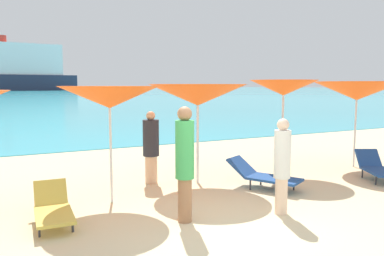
{
  "coord_description": "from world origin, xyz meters",
  "views": [
    {
      "loc": [
        -2.9,
        -4.9,
        2.22
      ],
      "look_at": [
        1.28,
        3.24,
        1.2
      ],
      "focal_mm": 35.92,
      "sensor_mm": 36.0,
      "label": 1
    }
  ],
  "objects_px": {
    "beachgoer_1": "(185,160)",
    "cruise_ship": "(19,70)",
    "lounge_chair_3": "(263,175)",
    "beachgoer_4": "(151,146)",
    "umbrella_3": "(198,95)",
    "lounge_chair_2": "(53,208)",
    "lounge_chair_0": "(377,167)",
    "beachgoer_0": "(282,163)",
    "umbrella_2": "(110,97)",
    "umbrella_5": "(357,91)",
    "umbrella_4": "(284,88)"
  },
  "relations": [
    {
      "from": "beachgoer_1",
      "to": "cruise_ship",
      "type": "xyz_separation_m",
      "value": [
        7.23,
        179.34,
        8.05
      ]
    },
    {
      "from": "lounge_chair_2",
      "to": "beachgoer_0",
      "type": "height_order",
      "value": "beachgoer_0"
    },
    {
      "from": "umbrella_2",
      "to": "beachgoer_4",
      "type": "distance_m",
      "value": 1.94
    },
    {
      "from": "umbrella_5",
      "to": "beachgoer_0",
      "type": "height_order",
      "value": "umbrella_5"
    },
    {
      "from": "beachgoer_1",
      "to": "lounge_chair_2",
      "type": "bearing_deg",
      "value": -177.68
    },
    {
      "from": "umbrella_3",
      "to": "cruise_ship",
      "type": "relative_size",
      "value": 0.05
    },
    {
      "from": "lounge_chair_3",
      "to": "umbrella_4",
      "type": "bearing_deg",
      "value": 9.6
    },
    {
      "from": "lounge_chair_2",
      "to": "beachgoer_0",
      "type": "relative_size",
      "value": 0.79
    },
    {
      "from": "umbrella_4",
      "to": "lounge_chair_2",
      "type": "bearing_deg",
      "value": -167.6
    },
    {
      "from": "lounge_chair_3",
      "to": "beachgoer_0",
      "type": "bearing_deg",
      "value": -144.41
    },
    {
      "from": "beachgoer_4",
      "to": "umbrella_5",
      "type": "bearing_deg",
      "value": 20.71
    },
    {
      "from": "lounge_chair_3",
      "to": "beachgoer_4",
      "type": "xyz_separation_m",
      "value": [
        -1.98,
        1.55,
        0.56
      ]
    },
    {
      "from": "umbrella_2",
      "to": "umbrella_5",
      "type": "distance_m",
      "value": 6.78
    },
    {
      "from": "beachgoer_4",
      "to": "beachgoer_0",
      "type": "bearing_deg",
      "value": -38.2
    },
    {
      "from": "umbrella_2",
      "to": "umbrella_3",
      "type": "xyz_separation_m",
      "value": [
        2.15,
        0.55,
        0.01
      ]
    },
    {
      "from": "lounge_chair_0",
      "to": "umbrella_3",
      "type": "bearing_deg",
      "value": -175.42
    },
    {
      "from": "umbrella_2",
      "to": "lounge_chair_3",
      "type": "xyz_separation_m",
      "value": [
        3.17,
        -0.53,
        -1.7
      ]
    },
    {
      "from": "umbrella_5",
      "to": "lounge_chair_0",
      "type": "bearing_deg",
      "value": -120.06
    },
    {
      "from": "lounge_chair_0",
      "to": "beachgoer_0",
      "type": "relative_size",
      "value": 0.89
    },
    {
      "from": "umbrella_4",
      "to": "lounge_chair_0",
      "type": "bearing_deg",
      "value": -49.08
    },
    {
      "from": "lounge_chair_0",
      "to": "beachgoer_4",
      "type": "bearing_deg",
      "value": -175.94
    },
    {
      "from": "umbrella_2",
      "to": "lounge_chair_3",
      "type": "distance_m",
      "value": 3.64
    },
    {
      "from": "umbrella_3",
      "to": "umbrella_2",
      "type": "bearing_deg",
      "value": -165.63
    },
    {
      "from": "umbrella_4",
      "to": "beachgoer_4",
      "type": "height_order",
      "value": "umbrella_4"
    },
    {
      "from": "umbrella_5",
      "to": "beachgoer_4",
      "type": "bearing_deg",
      "value": 171.07
    },
    {
      "from": "lounge_chair_0",
      "to": "beachgoer_0",
      "type": "bearing_deg",
      "value": -138.51
    },
    {
      "from": "lounge_chair_2",
      "to": "cruise_ship",
      "type": "height_order",
      "value": "cruise_ship"
    },
    {
      "from": "umbrella_2",
      "to": "beachgoer_1",
      "type": "height_order",
      "value": "umbrella_2"
    },
    {
      "from": "umbrella_3",
      "to": "lounge_chair_2",
      "type": "relative_size",
      "value": 1.88
    },
    {
      "from": "umbrella_3",
      "to": "lounge_chair_2",
      "type": "xyz_separation_m",
      "value": [
        -3.3,
        -1.27,
        -1.75
      ]
    },
    {
      "from": "umbrella_4",
      "to": "umbrella_3",
      "type": "bearing_deg",
      "value": 179.94
    },
    {
      "from": "lounge_chair_2",
      "to": "umbrella_2",
      "type": "bearing_deg",
      "value": 34.74
    },
    {
      "from": "umbrella_5",
      "to": "lounge_chair_0",
      "type": "relative_size",
      "value": 1.63
    },
    {
      "from": "lounge_chair_0",
      "to": "beachgoer_1",
      "type": "distance_m",
      "value": 5.35
    },
    {
      "from": "lounge_chair_3",
      "to": "beachgoer_1",
      "type": "xyz_separation_m",
      "value": [
        -2.4,
        -1.06,
        0.72
      ]
    },
    {
      "from": "lounge_chair_3",
      "to": "beachgoer_1",
      "type": "height_order",
      "value": "beachgoer_1"
    },
    {
      "from": "lounge_chair_3",
      "to": "beachgoer_4",
      "type": "relative_size",
      "value": 1.02
    },
    {
      "from": "beachgoer_1",
      "to": "cruise_ship",
      "type": "relative_size",
      "value": 0.04
    },
    {
      "from": "umbrella_5",
      "to": "lounge_chair_2",
      "type": "height_order",
      "value": "umbrella_5"
    },
    {
      "from": "umbrella_4",
      "to": "lounge_chair_3",
      "type": "bearing_deg",
      "value": -142.87
    },
    {
      "from": "umbrella_2",
      "to": "umbrella_4",
      "type": "relative_size",
      "value": 0.94
    },
    {
      "from": "lounge_chair_3",
      "to": "beachgoer_0",
      "type": "distance_m",
      "value": 1.76
    },
    {
      "from": "lounge_chair_2",
      "to": "beachgoer_4",
      "type": "bearing_deg",
      "value": 39.22
    },
    {
      "from": "umbrella_2",
      "to": "lounge_chair_0",
      "type": "height_order",
      "value": "umbrella_2"
    },
    {
      "from": "beachgoer_4",
      "to": "cruise_ship",
      "type": "xyz_separation_m",
      "value": [
        6.8,
        176.73,
        8.21
      ]
    },
    {
      "from": "umbrella_3",
      "to": "beachgoer_1",
      "type": "height_order",
      "value": "umbrella_3"
    },
    {
      "from": "lounge_chair_0",
      "to": "beachgoer_1",
      "type": "bearing_deg",
      "value": -147.14
    },
    {
      "from": "umbrella_5",
      "to": "beachgoer_4",
      "type": "relative_size",
      "value": 1.46
    },
    {
      "from": "umbrella_3",
      "to": "umbrella_5",
      "type": "distance_m",
      "value": 4.65
    },
    {
      "from": "lounge_chair_2",
      "to": "beachgoer_1",
      "type": "relative_size",
      "value": 0.69
    }
  ]
}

